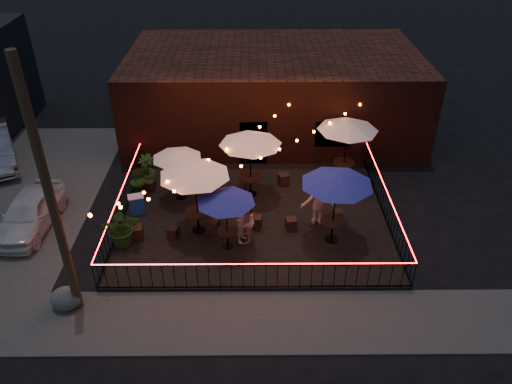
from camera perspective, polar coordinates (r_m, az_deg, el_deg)
ground at (r=17.72m, az=-0.21°, el=-6.83°), size 110.00×110.00×0.00m
patio at (r=19.26m, az=-0.24°, el=-2.85°), size 10.00×8.00×0.15m
sidewalk at (r=15.35m, az=-0.15°, el=-14.55°), size 18.00×2.50×0.05m
brick_building at (r=25.41m, az=1.98°, el=11.38°), size 14.00×8.00×4.00m
utility_pole at (r=14.28m, az=-22.41°, el=-0.77°), size 0.26×0.26×8.00m
fence_front at (r=15.78m, az=-0.18°, el=-9.63°), size 10.00×0.04×1.04m
fence_left at (r=19.56m, az=-15.06°, el=-1.42°), size 0.04×8.00×1.04m
fence_right at (r=19.58m, az=14.56°, el=-1.29°), size 0.04×8.00×1.04m
festoon_lights at (r=17.70m, az=-3.52°, el=3.00°), size 10.02×8.72×1.32m
cafe_table_0 at (r=17.17m, az=-7.07°, el=2.32°), size 3.02×3.02×2.75m
cafe_table_1 at (r=19.44m, az=-9.03°, el=4.18°), size 2.36×2.36×2.15m
cafe_table_2 at (r=16.54m, az=-3.47°, el=-0.76°), size 2.41×2.41×2.22m
cafe_table_3 at (r=19.19m, az=-0.65°, el=5.91°), size 2.68×2.68×2.70m
cafe_table_4 at (r=16.80m, az=9.27°, el=1.33°), size 3.11×3.11×2.74m
cafe_table_5 at (r=20.55m, az=10.46°, el=7.41°), size 2.73×2.73×2.75m
bistro_chair_0 at (r=18.41m, az=-13.46°, el=-4.57°), size 0.48×0.48×0.51m
bistro_chair_1 at (r=18.25m, az=-9.46°, el=-4.58°), size 0.43×0.43×0.42m
bistro_chair_2 at (r=21.03m, az=-12.04°, el=0.70°), size 0.41×0.41×0.43m
bistro_chair_3 at (r=20.71m, az=-6.14°, el=0.86°), size 0.44×0.44×0.50m
bistro_chair_4 at (r=18.30m, az=-4.95°, el=-3.92°), size 0.53×0.53×0.49m
bistro_chair_5 at (r=18.45m, az=0.00°, el=-3.44°), size 0.48×0.48×0.49m
bistro_chair_6 at (r=20.44m, az=-1.69°, el=0.43°), size 0.40×0.40×0.40m
bistro_chair_7 at (r=21.01m, az=3.15°, el=1.48°), size 0.49×0.49×0.47m
bistro_chair_8 at (r=18.43m, az=4.01°, el=-3.64°), size 0.44×0.44×0.45m
bistro_chair_9 at (r=19.08m, az=9.32°, el=-2.66°), size 0.39×0.39×0.43m
bistro_chair_10 at (r=20.84m, az=6.11°, el=0.94°), size 0.45×0.45×0.41m
bistro_chair_11 at (r=21.50m, az=9.63°, el=1.71°), size 0.44×0.44×0.40m
patron_a at (r=17.48m, az=-1.62°, el=-3.47°), size 0.57×0.69×1.63m
patron_b at (r=17.45m, az=-1.25°, el=-3.42°), size 0.67×0.84×1.69m
patron_c at (r=18.43m, az=7.11°, el=-0.99°), size 1.29×0.79×1.94m
potted_shrub_a at (r=18.00m, az=-15.06°, el=-3.95°), size 1.46×1.32×1.44m
potted_shrub_b at (r=20.56m, az=-13.19°, el=1.32°), size 0.87×0.75×1.40m
potted_shrub_c at (r=21.35m, az=-12.36°, el=2.52°), size 0.82×0.82×1.29m
cooler at (r=19.66m, az=-13.48°, el=-1.38°), size 0.68×0.57×0.77m
boulder at (r=16.57m, az=-20.86°, el=-11.30°), size 0.94×0.81×0.72m
car_white at (r=20.28m, az=-24.48°, el=-2.13°), size 1.83×4.03×1.34m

